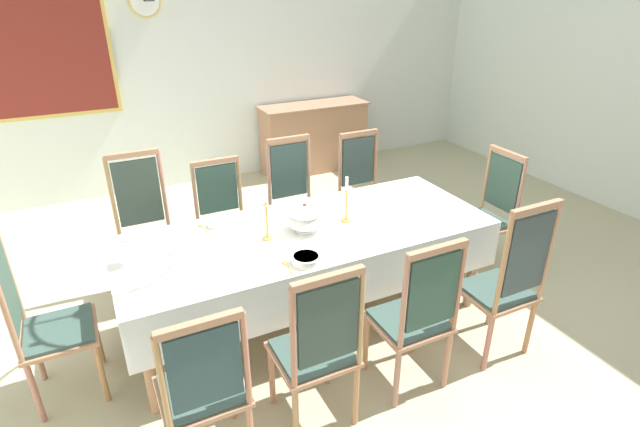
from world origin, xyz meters
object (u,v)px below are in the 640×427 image
at_px(chair_south_d, 506,281).
at_px(chair_head_east, 488,212).
at_px(dining_table, 308,239).
at_px(chair_south_a, 204,387).
at_px(soup_tureen, 305,217).
at_px(bowl_near_left, 306,258).
at_px(framed_painting, 45,49).
at_px(mounted_clock, 144,1).
at_px(bowl_near_right, 217,223).
at_px(chair_head_west, 42,320).
at_px(candlestick_west, 267,219).
at_px(chair_north_a, 146,228).
at_px(chair_north_d, 364,189).
at_px(chair_north_b, 224,219).
at_px(chair_south_b, 318,347).
at_px(sideboard, 314,137).
at_px(spoon_secondary, 202,226).
at_px(spoon_primary, 286,264).
at_px(chair_south_c, 416,315).
at_px(candlestick_east, 346,204).
at_px(chair_north_c, 295,201).

distance_m(chair_south_d, chair_head_east, 1.17).
xyz_separation_m(dining_table, chair_south_a, (-1.01, -0.91, -0.16)).
xyz_separation_m(chair_head_east, soup_tureen, (-1.75, 0.00, 0.32)).
height_order(bowl_near_left, framed_painting, framed_painting).
bearing_deg(mounted_clock, bowl_near_right, -92.42).
height_order(chair_head_west, bowl_near_left, chair_head_west).
bearing_deg(chair_head_west, candlestick_west, 90.00).
relative_size(chair_north_a, chair_north_d, 1.09).
distance_m(chair_south_a, chair_south_d, 2.02).
xyz_separation_m(chair_north_b, candlestick_west, (0.06, -0.91, 0.39)).
relative_size(chair_south_b, chair_north_d, 1.00).
bearing_deg(sideboard, spoon_secondary, 50.51).
distance_m(chair_south_d, framed_painting, 4.99).
bearing_deg(framed_painting, mounted_clock, -0.50).
bearing_deg(chair_south_a, dining_table, 42.09).
xyz_separation_m(chair_south_b, candlestick_west, (0.06, 0.91, 0.37)).
relative_size(dining_table, mounted_clock, 7.86).
bearing_deg(soup_tureen, dining_table, 0.00).
bearing_deg(spoon_primary, bowl_near_right, 110.67).
xyz_separation_m(chair_south_d, candlestick_west, (-1.32, 0.92, 0.34)).
distance_m(chair_south_c, bowl_near_left, 0.76).
relative_size(chair_north_a, candlestick_west, 3.18).
bearing_deg(candlestick_east, spoon_primary, -149.73).
height_order(chair_north_a, chair_head_west, chair_north_a).
bearing_deg(chair_south_d, chair_north_c, 111.45).
bearing_deg(spoon_primary, framed_painting, 110.62).
distance_m(soup_tureen, spoon_secondary, 0.76).
height_order(chair_north_a, chair_north_b, chair_north_a).
bearing_deg(mounted_clock, soup_tureen, -82.59).
distance_m(chair_head_west, spoon_primary, 1.47).
xyz_separation_m(chair_north_c, chair_head_west, (-2.03, -0.92, 0.01)).
relative_size(chair_north_d, mounted_clock, 3.26).
distance_m(bowl_near_right, mounted_clock, 3.18).
distance_m(chair_head_east, spoon_primary, 2.10).
xyz_separation_m(chair_head_west, candlestick_west, (1.43, -0.00, 0.35)).
xyz_separation_m(chair_north_b, spoon_primary, (0.05, -1.28, 0.24)).
bearing_deg(chair_south_a, chair_north_d, 42.05).
height_order(soup_tureen, candlestick_east, candlestick_east).
bearing_deg(bowl_near_left, chair_south_d, -23.30).
xyz_separation_m(dining_table, bowl_near_left, (-0.20, -0.40, 0.10)).
relative_size(chair_north_d, chair_head_east, 1.01).
relative_size(chair_south_c, chair_south_d, 0.92).
distance_m(candlestick_east, framed_painting, 3.79).
relative_size(dining_table, candlestick_east, 7.56).
bearing_deg(chair_north_b, chair_north_c, -179.45).
distance_m(chair_south_b, candlestick_west, 0.99).
xyz_separation_m(chair_south_c, candlestick_east, (0.01, 0.91, 0.36)).
bearing_deg(chair_head_west, dining_table, 90.00).
xyz_separation_m(soup_tureen, sideboard, (1.49, 2.98, -0.43)).
height_order(chair_north_a, bowl_near_right, chair_north_a).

